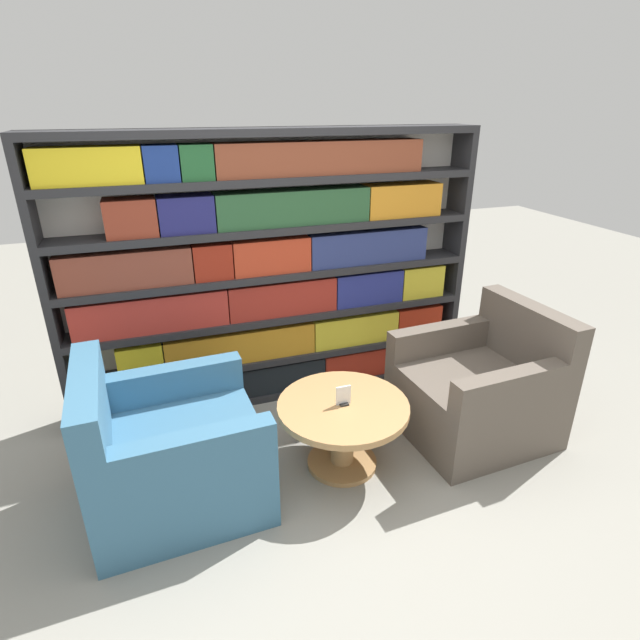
# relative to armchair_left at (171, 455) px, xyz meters

# --- Properties ---
(ground_plane) EXTENTS (14.00, 14.00, 0.00)m
(ground_plane) POSITION_rel_armchair_left_xyz_m (0.86, -0.30, -0.30)
(ground_plane) COLOR gray
(bookshelf) EXTENTS (2.96, 0.30, 1.94)m
(bookshelf) POSITION_rel_armchair_left_xyz_m (0.86, 0.96, 0.65)
(bookshelf) COLOR silver
(bookshelf) RESTS_ON ground_plane
(armchair_left) EXTENTS (0.95, 0.88, 0.87)m
(armchair_left) POSITION_rel_armchair_left_xyz_m (0.00, 0.00, 0.00)
(armchair_left) COLOR #386684
(armchair_left) RESTS_ON ground_plane
(armchair_right) EXTENTS (0.95, 0.88, 0.87)m
(armchair_right) POSITION_rel_armchair_left_xyz_m (2.01, 0.00, 0.00)
(armchair_right) COLOR brown
(armchair_right) RESTS_ON ground_plane
(coffee_table) EXTENTS (0.79, 0.79, 0.44)m
(coffee_table) POSITION_rel_armchair_left_xyz_m (1.00, -0.04, 0.01)
(coffee_table) COLOR #AD7F4C
(coffee_table) RESTS_ON ground_plane
(table_sign) EXTENTS (0.09, 0.06, 0.12)m
(table_sign) POSITION_rel_armchair_left_xyz_m (1.00, -0.04, 0.19)
(table_sign) COLOR black
(table_sign) RESTS_ON coffee_table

